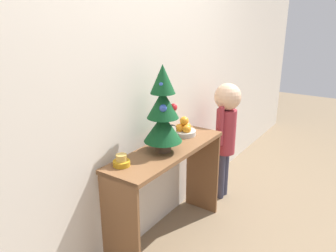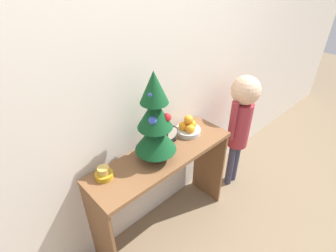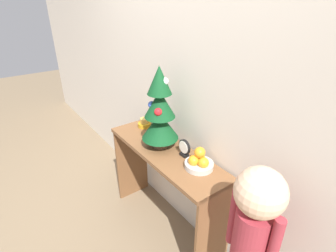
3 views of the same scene
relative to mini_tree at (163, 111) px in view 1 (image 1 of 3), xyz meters
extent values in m
plane|color=#7A664C|center=(0.06, -0.17, -1.08)|extent=(12.00, 12.00, 0.00)
cube|color=beige|center=(0.06, 0.21, 0.17)|extent=(7.00, 0.05, 2.50)
cube|color=brown|center=(0.06, 0.00, -0.31)|extent=(1.11, 0.34, 0.03)
cube|color=brown|center=(-0.48, 0.00, -0.68)|extent=(0.02, 0.32, 0.78)
cube|color=brown|center=(0.61, 0.00, -0.68)|extent=(0.02, 0.32, 0.78)
cylinder|color=#4C3828|center=(0.00, 0.00, -0.27)|extent=(0.12, 0.12, 0.05)
cylinder|color=brown|center=(0.00, 0.00, -0.22)|extent=(0.02, 0.02, 0.04)
cone|color=#0F421E|center=(0.00, 0.00, -0.12)|extent=(0.27, 0.27, 0.20)
cone|color=#0F421E|center=(0.00, 0.00, 0.05)|extent=(0.22, 0.22, 0.20)
cone|color=#0F421E|center=(0.00, 0.00, 0.23)|extent=(0.17, 0.17, 0.20)
sphere|color=red|center=(0.05, -0.05, 0.02)|extent=(0.06, 0.06, 0.06)
sphere|color=silver|center=(-0.02, 0.05, 0.13)|extent=(0.04, 0.04, 0.04)
sphere|color=#2D4CA8|center=(-0.03, -0.01, 0.19)|extent=(0.05, 0.05, 0.05)
sphere|color=#2D4CA8|center=(-0.05, -0.04, 0.04)|extent=(0.05, 0.05, 0.05)
sphere|color=silver|center=(0.02, 0.03, 0.22)|extent=(0.06, 0.06, 0.06)
cylinder|color=#B7B2A8|center=(0.37, 0.05, -0.28)|extent=(0.19, 0.19, 0.04)
sphere|color=orange|center=(0.41, 0.05, -0.23)|extent=(0.07, 0.07, 0.07)
sphere|color=orange|center=(0.35, 0.08, -0.23)|extent=(0.07, 0.07, 0.07)
sphere|color=orange|center=(0.36, 0.02, -0.23)|extent=(0.07, 0.07, 0.07)
sphere|color=orange|center=(0.37, 0.05, -0.18)|extent=(0.07, 0.07, 0.07)
cylinder|color=#B78419|center=(-0.35, 0.08, -0.28)|extent=(0.11, 0.11, 0.04)
cylinder|color=gold|center=(-0.35, 0.08, -0.24)|extent=(0.07, 0.07, 0.04)
cube|color=black|center=(0.21, 0.06, -0.28)|extent=(0.06, 0.04, 0.02)
cylinder|color=black|center=(0.21, 0.06, -0.22)|extent=(0.11, 0.02, 0.11)
cylinder|color=white|center=(0.21, 0.05, -0.22)|extent=(0.09, 0.00, 0.09)
cylinder|color=#38384C|center=(0.87, -0.07, -0.84)|extent=(0.07, 0.07, 0.47)
cylinder|color=#38384C|center=(0.95, -0.07, -0.84)|extent=(0.07, 0.07, 0.47)
cylinder|color=#992D38|center=(0.91, -0.07, -0.40)|extent=(0.19, 0.19, 0.42)
sphere|color=#E0B28E|center=(0.91, -0.07, -0.07)|extent=(0.24, 0.24, 0.24)
cylinder|color=#992D38|center=(0.79, -0.07, -0.31)|extent=(0.05, 0.05, 0.36)
cylinder|color=#992D38|center=(1.03, -0.07, -0.31)|extent=(0.05, 0.05, 0.36)
camera|label=1|loc=(-1.77, -1.25, 0.62)|focal=35.00mm
camera|label=2|loc=(-0.88, -1.05, 0.85)|focal=28.00mm
camera|label=3|loc=(1.41, -0.96, 0.74)|focal=28.00mm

